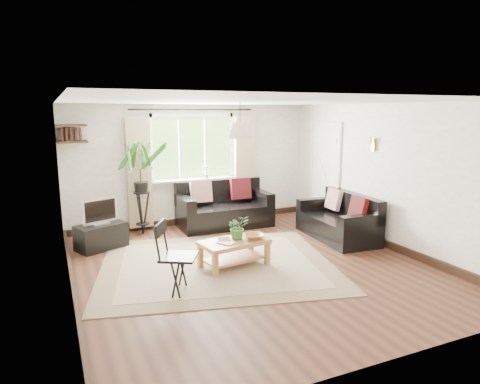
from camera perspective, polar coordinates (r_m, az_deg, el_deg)
name	(u,v)px	position (r m, az deg, el deg)	size (l,w,h in m)	color
floor	(251,266)	(6.47, 1.47, -9.78)	(5.50, 5.50, 0.00)	#331A11
ceiling	(252,101)	(6.06, 1.58, 11.98)	(5.50, 5.50, 0.00)	white
wall_back	(193,165)	(8.69, -6.35, 3.61)	(5.00, 0.02, 2.40)	beige
wall_front	(389,237)	(3.92, 19.22, -5.67)	(5.00, 0.02, 2.40)	beige
wall_left	(64,201)	(5.57, -22.36, -1.14)	(0.02, 5.50, 2.40)	beige
wall_right	(386,176)	(7.57, 18.87, 2.04)	(0.02, 5.50, 2.40)	beige
rug	(217,264)	(6.51, -3.08, -9.58)	(3.39, 2.91, 0.02)	#C3B797
window	(193,148)	(8.62, -6.31, 5.89)	(2.50, 0.16, 2.16)	white
door	(325,174)	(8.88, 11.20, 2.32)	(0.06, 0.96, 2.06)	silver
corner_shelf	(71,133)	(7.98, -21.56, 7.28)	(0.50, 0.50, 0.34)	black
pendant_lamp	(240,126)	(6.43, 0.00, 8.79)	(0.36, 0.36, 0.54)	beige
wall_sconce	(372,143)	(7.69, 17.20, 6.32)	(0.12, 0.12, 0.28)	beige
sofa_back	(225,205)	(8.51, -2.08, -1.78)	(1.81, 0.90, 0.85)	black
sofa_right	(337,217)	(7.91, 12.84, -3.32)	(0.82, 1.63, 0.77)	black
coffee_table	(234,254)	(6.36, -0.79, -8.21)	(0.99, 0.54, 0.41)	brown
table_plant	(238,227)	(6.33, -0.32, -4.70)	(0.32, 0.28, 0.36)	#2F5D25
bowl	(254,236)	(6.37, 1.85, -5.94)	(0.30, 0.30, 0.07)	#9E6336
book_a	(222,244)	(6.10, -2.36, -6.97)	(0.17, 0.23, 0.02)	silver
book_b	(219,240)	(6.29, -2.86, -6.41)	(0.17, 0.23, 0.02)	#522721
tv_stand	(101,236)	(7.54, -18.01, -5.65)	(0.78, 0.44, 0.42)	black
tv	(100,211)	(7.43, -18.21, -2.37)	(0.60, 0.20, 0.46)	#A5A5AA
palm_stand	(141,188)	(8.08, -13.03, 0.49)	(0.68, 0.68, 1.74)	black
folding_chair	(179,258)	(5.47, -8.17, -8.71)	(0.48, 0.48, 0.92)	black
sill_plant	(206,172)	(8.68, -4.51, 2.73)	(0.14, 0.10, 0.27)	#2D6023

